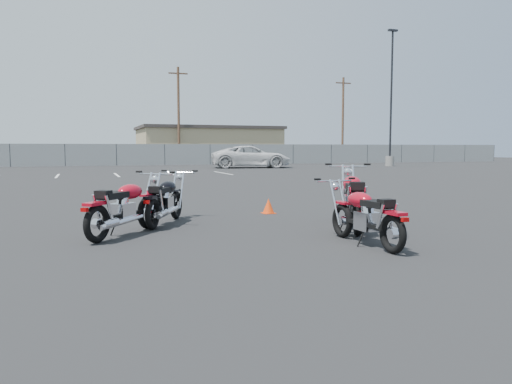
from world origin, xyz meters
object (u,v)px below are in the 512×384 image
object	(u,v)px
white_van	(251,150)
motorcycle_front_red	(124,207)
motorcycle_second_black	(165,201)
motorcycle_rear_red	(354,200)
motorcycle_third_red	(366,216)

from	to	relation	value
white_van	motorcycle_front_red	bearing A→B (deg)	166.92
motorcycle_second_black	motorcycle_rear_red	xyz separation A→B (m)	(3.14, -1.65, 0.07)
motorcycle_front_red	white_van	distance (m)	28.79
white_van	motorcycle_second_black	bearing A→B (deg)	167.70
motorcycle_second_black	motorcycle_third_red	bearing A→B (deg)	-50.83
motorcycle_front_red	motorcycle_rear_red	size ratio (longest dim) A/B	0.82
motorcycle_second_black	motorcycle_rear_red	size ratio (longest dim) A/B	0.86
motorcycle_rear_red	white_van	xyz separation A→B (m)	(7.27, 27.10, 0.76)
motorcycle_third_red	motorcycle_rear_red	bearing A→B (deg)	66.46
motorcycle_front_red	motorcycle_second_black	distance (m)	1.33
motorcycle_third_red	motorcycle_front_red	bearing A→B (deg)	148.54
motorcycle_second_black	motorcycle_third_red	xyz separation A→B (m)	(2.51, -3.09, -0.02)
motorcycle_rear_red	white_van	bearing A→B (deg)	74.99
motorcycle_second_black	white_van	distance (m)	27.52
motorcycle_second_black	motorcycle_rear_red	bearing A→B (deg)	-27.69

